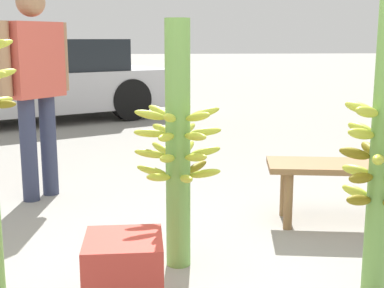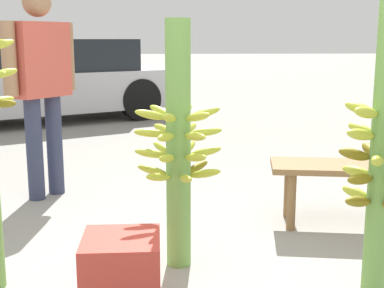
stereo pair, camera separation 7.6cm
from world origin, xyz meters
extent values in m
ellipsoid|color=#ADB733|center=(-0.86, 0.40, 1.24)|extent=(0.14, 0.13, 0.07)
ellipsoid|color=#ADB733|center=(-0.86, 0.39, 1.10)|extent=(0.14, 0.12, 0.07)
ellipsoid|color=#736414|center=(-0.84, 0.27, 0.96)|extent=(0.15, 0.08, 0.05)
ellipsoid|color=#ADB733|center=(-0.88, 0.42, 0.96)|extent=(0.12, 0.14, 0.05)
cylinder|color=#6B9E47|center=(0.01, 0.53, 0.69)|extent=(0.14, 0.14, 1.38)
ellipsoid|color=#ADB733|center=(-0.08, 0.65, 0.87)|extent=(0.15, 0.17, 0.08)
ellipsoid|color=#ADB733|center=(-0.13, 0.51, 0.87)|extent=(0.19, 0.08, 0.08)
ellipsoid|color=#ADB733|center=(-0.04, 0.39, 0.87)|extent=(0.10, 0.19, 0.08)
ellipsoid|color=#ADB733|center=(0.11, 0.42, 0.87)|extent=(0.15, 0.17, 0.08)
ellipsoid|color=#ADB733|center=(0.16, 0.56, 0.87)|extent=(0.19, 0.08, 0.08)
ellipsoid|color=#ADB733|center=(0.06, 0.68, 0.87)|extent=(0.10, 0.19, 0.08)
ellipsoid|color=#ADB733|center=(-0.07, 0.66, 0.77)|extent=(0.14, 0.18, 0.06)
ellipsoid|color=#ADB733|center=(-0.14, 0.53, 0.77)|extent=(0.18, 0.05, 0.06)
ellipsoid|color=#ADB733|center=(-0.06, 0.40, 0.77)|extent=(0.12, 0.18, 0.06)
ellipsoid|color=#ADB733|center=(0.10, 0.41, 0.77)|extent=(0.14, 0.18, 0.06)
ellipsoid|color=#ADB733|center=(0.17, 0.54, 0.77)|extent=(0.18, 0.05, 0.06)
ellipsoid|color=#ADB733|center=(0.08, 0.67, 0.77)|extent=(0.12, 0.18, 0.06)
ellipsoid|color=#ADB733|center=(-0.07, 0.66, 0.65)|extent=(0.14, 0.18, 0.08)
ellipsoid|color=#ADB733|center=(-0.14, 0.52, 0.65)|extent=(0.19, 0.06, 0.08)
ellipsoid|color=#ADB733|center=(-0.05, 0.40, 0.65)|extent=(0.12, 0.18, 0.08)
ellipsoid|color=#ADB733|center=(0.10, 0.41, 0.65)|extent=(0.14, 0.18, 0.08)
ellipsoid|color=#ADB733|center=(0.16, 0.55, 0.65)|extent=(0.19, 0.06, 0.08)
ellipsoid|color=#ADB733|center=(0.08, 0.67, 0.65)|extent=(0.12, 0.18, 0.08)
ellipsoid|color=#736414|center=(0.12, 0.64, 0.54)|extent=(0.16, 0.16, 0.08)
ellipsoid|color=#ADB733|center=(-0.02, 0.68, 0.54)|extent=(0.08, 0.19, 0.08)
ellipsoid|color=#ADB733|center=(-0.13, 0.58, 0.54)|extent=(0.19, 0.10, 0.08)
ellipsoid|color=#ADB733|center=(-0.10, 0.43, 0.54)|extent=(0.16, 0.16, 0.08)
ellipsoid|color=#ADB733|center=(0.05, 0.39, 0.54)|extent=(0.08, 0.19, 0.08)
ellipsoid|color=#ADB733|center=(0.16, 0.49, 0.54)|extent=(0.19, 0.10, 0.08)
cylinder|color=#6B9E47|center=(0.96, 0.06, 0.77)|extent=(0.12, 0.12, 1.54)
ellipsoid|color=#ADB733|center=(0.87, 0.15, 0.94)|extent=(0.15, 0.15, 0.08)
ellipsoid|color=#ADB733|center=(0.85, 0.01, 0.94)|extent=(0.16, 0.12, 0.08)
ellipsoid|color=#ADB733|center=(0.84, 0.03, 0.84)|extent=(0.16, 0.09, 0.08)
ellipsoid|color=#ADB733|center=(0.89, 0.17, 0.84)|extent=(0.13, 0.16, 0.08)
ellipsoid|color=#736414|center=(0.95, 0.19, 0.73)|extent=(0.06, 0.16, 0.08)
ellipsoid|color=#736414|center=(0.84, 0.10, 0.73)|extent=(0.16, 0.09, 0.08)
ellipsoid|color=#ADB733|center=(0.89, -0.04, 0.73)|extent=(0.13, 0.16, 0.08)
ellipsoid|color=#736414|center=(0.84, 0.02, 0.63)|extent=(0.16, 0.11, 0.06)
ellipsoid|color=#ADB733|center=(0.88, 0.16, 0.63)|extent=(0.14, 0.15, 0.06)
ellipsoid|color=#ADB733|center=(0.88, 0.16, 0.52)|extent=(0.14, 0.15, 0.07)
ellipsoid|color=#736414|center=(0.84, 0.02, 0.52)|extent=(0.16, 0.10, 0.07)
ellipsoid|color=#ADB733|center=(1.03, 0.17, 0.52)|extent=(0.13, 0.16, 0.07)
cylinder|color=#2D334C|center=(-0.95, 2.02, 0.41)|extent=(0.18, 0.18, 0.82)
cylinder|color=#2D334C|center=(-1.07, 1.86, 0.41)|extent=(0.18, 0.18, 0.82)
cube|color=#BF4C3F|center=(-1.01, 1.94, 1.10)|extent=(0.44, 0.49, 0.58)
cylinder|color=#936B4C|center=(-0.83, 2.17, 1.12)|extent=(0.15, 0.15, 0.55)
cylinder|color=#936B4C|center=(-1.18, 1.71, 1.12)|extent=(0.15, 0.15, 0.55)
sphere|color=#936B4C|center=(-1.01, 1.94, 1.54)|extent=(0.22, 0.22, 0.22)
cube|color=olive|center=(1.40, 1.07, 0.41)|extent=(1.51, 0.63, 0.04)
cylinder|color=olive|center=(0.83, 1.31, 0.20)|extent=(0.06, 0.06, 0.39)
cylinder|color=olive|center=(0.79, 1.04, 0.20)|extent=(0.06, 0.06, 0.39)
cube|color=#B7B7BC|center=(-1.93, 6.05, 0.47)|extent=(4.68, 3.54, 0.59)
cube|color=black|center=(-1.78, 6.14, 1.01)|extent=(2.86, 2.50, 0.48)
cylinder|color=black|center=(-0.37, 6.01, 0.32)|extent=(0.67, 0.48, 0.65)
cylinder|color=black|center=(-1.08, 7.37, 0.32)|extent=(0.67, 0.48, 0.65)
cube|color=#B2382D|center=(-0.28, 0.03, 0.18)|extent=(0.36, 0.36, 0.36)
camera|label=1|loc=(-0.17, -2.33, 1.28)|focal=50.00mm
camera|label=2|loc=(-0.10, -2.34, 1.28)|focal=50.00mm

